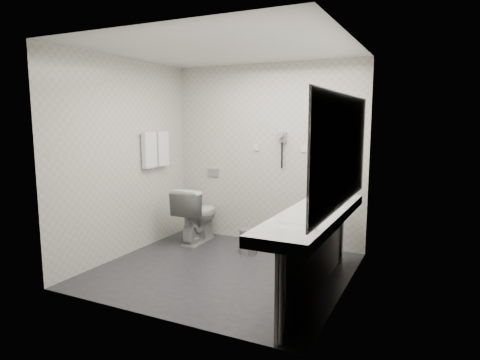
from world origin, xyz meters
The scene contains 31 objects.
floor centered at (0.00, 0.00, 0.00)m, with size 2.80×2.80×0.00m, color #242429.
ceiling centered at (0.00, 0.00, 2.50)m, with size 2.80×2.80×0.00m, color silver.
wall_back centered at (0.00, 1.30, 1.25)m, with size 2.80×2.80×0.00m, color beige.
wall_front centered at (0.00, -1.30, 1.25)m, with size 2.80×2.80×0.00m, color beige.
wall_left centered at (-1.40, 0.00, 1.25)m, with size 2.60×2.60×0.00m, color beige.
wall_right centered at (1.40, 0.00, 1.25)m, with size 2.60×2.60×0.00m, color beige.
vanity_counter centered at (1.12, -0.20, 0.80)m, with size 0.55×2.20×0.10m, color silver.
vanity_panel centered at (1.15, -0.20, 0.38)m, with size 0.03×2.15×0.75m, color gray.
vanity_post_near centered at (1.18, -1.24, 0.38)m, with size 0.06×0.06×0.75m, color silver.
vanity_post_far centered at (1.18, 0.84, 0.38)m, with size 0.06×0.06×0.75m, color silver.
mirror centered at (1.39, -0.20, 1.45)m, with size 0.02×2.20×1.05m, color #B2BCC6.
basin_near centered at (1.12, -0.85, 0.83)m, with size 0.40×0.31×0.05m, color silver.
basin_far centered at (1.12, 0.45, 0.83)m, with size 0.40×0.31×0.05m, color silver.
faucet_near centered at (1.32, -0.85, 0.92)m, with size 0.04×0.04×0.15m, color silver.
faucet_far centered at (1.32, 0.45, 0.92)m, with size 0.04×0.04×0.15m, color silver.
soap_bottle_a centered at (1.23, -0.09, 0.90)m, with size 0.04×0.04×0.10m, color silver.
soap_bottle_c centered at (1.16, -0.28, 0.91)m, with size 0.04×0.04×0.11m, color silver.
glass_left centered at (1.24, -0.01, 0.90)m, with size 0.06×0.06×0.11m, color silver.
glass_right centered at (1.21, 0.12, 0.90)m, with size 0.06×0.06×0.10m, color silver.
toilet centered at (-0.87, 0.85, 0.40)m, with size 0.44×0.78×0.79m, color silver.
flush_plate centered at (-0.85, 1.29, 0.95)m, with size 0.18×0.02×0.12m, color #B2B5BA.
pedal_bin centered at (0.02, 0.66, 0.16)m, with size 0.22×0.22×0.31m, color #B2B5BA.
bin_lid centered at (0.02, 0.66, 0.32)m, with size 0.22×0.22×0.01m, color #B2B5BA.
towel_rail centered at (-1.35, 0.55, 1.55)m, with size 0.02×0.02×0.62m, color silver.
towel_near centered at (-1.34, 0.41, 1.33)m, with size 0.07×0.24×0.48m, color white.
towel_far centered at (-1.34, 0.69, 1.33)m, with size 0.07×0.24×0.48m, color white.
dryer_cradle centered at (0.25, 1.27, 1.50)m, with size 0.10×0.04×0.14m, color gray.
dryer_barrel centered at (0.25, 1.20, 1.53)m, with size 0.08×0.08×0.14m, color gray.
dryer_cord centered at (0.25, 1.26, 1.25)m, with size 0.02×0.02×0.35m, color black.
switch_plate_a centered at (-0.15, 1.29, 1.35)m, with size 0.09×0.02×0.09m, color silver.
switch_plate_b centered at (0.55, 1.29, 1.35)m, with size 0.09×0.02×0.09m, color silver.
Camera 1 is at (2.21, -4.07, 1.74)m, focal length 30.99 mm.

